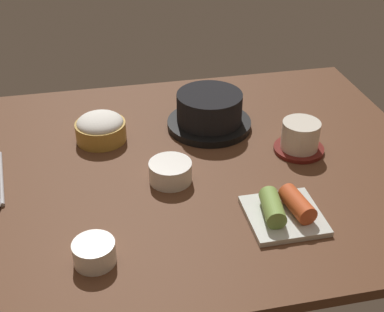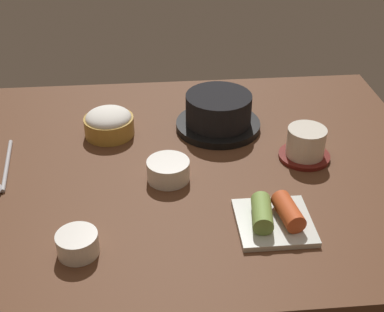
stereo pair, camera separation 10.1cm
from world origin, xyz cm
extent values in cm
cube|color=#56331E|center=(0.00, 0.00, 1.00)|extent=(100.00, 76.00, 2.00)
cylinder|color=black|center=(9.08, 13.29, 2.77)|extent=(18.31, 18.31, 1.54)
cylinder|color=black|center=(9.08, 13.29, 6.75)|extent=(14.12, 14.12, 6.43)
cylinder|color=#D15619|center=(9.08, 13.29, 9.67)|extent=(12.42, 12.42, 0.60)
cylinder|color=#B78C38|center=(-14.36, 12.78, 4.00)|extent=(10.53, 10.53, 4.00)
ellipsoid|color=white|center=(-14.36, 12.78, 6.00)|extent=(9.69, 9.69, 3.69)
cylinder|color=maroon|center=(24.68, 0.44, 2.40)|extent=(10.22, 10.22, 0.80)
cylinder|color=silver|center=(24.68, 0.44, 5.69)|extent=(7.60, 7.60, 5.77)
cylinder|color=#C6D18C|center=(24.68, 0.44, 8.27)|extent=(6.46, 6.46, 0.40)
cylinder|color=white|center=(-2.71, -4.81, 3.94)|extent=(8.04, 8.04, 3.88)
cylinder|color=#386B2D|center=(-2.71, -4.81, 5.58)|extent=(6.59, 6.59, 0.50)
cube|color=silver|center=(14.17, -19.70, 2.50)|extent=(12.52, 12.52, 1.00)
cylinder|color=#7A9E47|center=(11.98, -19.70, 4.69)|extent=(4.38, 7.91, 3.37)
cylinder|color=#C64C23|center=(16.36, -19.70, 4.69)|extent=(4.39, 7.91, 3.37)
cylinder|color=white|center=(-17.81, -23.54, 3.82)|extent=(6.58, 6.58, 3.64)
cylinder|color=brown|center=(-17.81, -23.54, 5.34)|extent=(5.39, 5.39, 0.50)
cylinder|color=#B7B7BC|center=(-33.85, 2.18, 2.40)|extent=(2.72, 17.62, 0.80)
camera|label=1|loc=(-15.68, -85.11, 60.12)|focal=49.73mm
camera|label=2|loc=(-5.68, -86.62, 60.12)|focal=49.73mm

